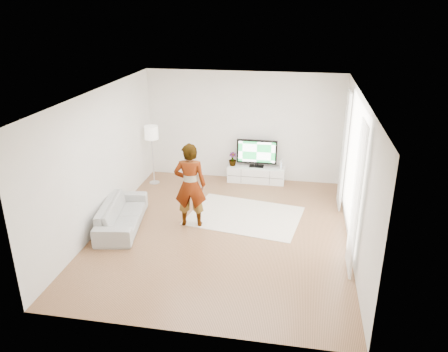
% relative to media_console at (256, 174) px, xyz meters
% --- Properties ---
extents(floor, '(6.00, 6.00, 0.00)m').
position_rel_media_console_xyz_m(floor, '(-0.38, -2.76, -0.21)').
color(floor, '#A06A48').
rests_on(floor, ground).
extents(ceiling, '(6.00, 6.00, 0.00)m').
position_rel_media_console_xyz_m(ceiling, '(-0.38, -2.76, 2.59)').
color(ceiling, white).
rests_on(ceiling, wall_back).
extents(wall_left, '(0.02, 6.00, 2.80)m').
position_rel_media_console_xyz_m(wall_left, '(-2.88, -2.76, 1.19)').
color(wall_left, white).
rests_on(wall_left, floor).
extents(wall_right, '(0.02, 6.00, 2.80)m').
position_rel_media_console_xyz_m(wall_right, '(2.12, -2.76, 1.19)').
color(wall_right, white).
rests_on(wall_right, floor).
extents(wall_back, '(5.00, 0.02, 2.80)m').
position_rel_media_console_xyz_m(wall_back, '(-0.38, 0.24, 1.19)').
color(wall_back, white).
rests_on(wall_back, floor).
extents(wall_front, '(5.00, 0.02, 2.80)m').
position_rel_media_console_xyz_m(wall_front, '(-0.38, -5.76, 1.19)').
color(wall_front, white).
rests_on(wall_front, floor).
extents(window, '(0.01, 2.60, 2.50)m').
position_rel_media_console_xyz_m(window, '(2.10, -2.46, 1.24)').
color(window, white).
rests_on(window, wall_right).
extents(curtain_near, '(0.04, 0.70, 2.60)m').
position_rel_media_console_xyz_m(curtain_near, '(2.02, -3.76, 1.14)').
color(curtain_near, white).
rests_on(curtain_near, floor).
extents(curtain_far, '(0.04, 0.70, 2.60)m').
position_rel_media_console_xyz_m(curtain_far, '(2.02, -1.16, 1.14)').
color(curtain_far, white).
rests_on(curtain_far, floor).
extents(media_console, '(1.46, 0.42, 0.41)m').
position_rel_media_console_xyz_m(media_console, '(0.00, 0.00, 0.00)').
color(media_console, white).
rests_on(media_console, floor).
extents(television, '(1.03, 0.20, 0.72)m').
position_rel_media_console_xyz_m(television, '(0.00, 0.03, 0.59)').
color(television, black).
rests_on(television, media_console).
extents(game_console, '(0.07, 0.16, 0.22)m').
position_rel_media_console_xyz_m(game_console, '(0.64, -0.00, 0.31)').
color(game_console, white).
rests_on(game_console, media_console).
extents(potted_plant, '(0.23, 0.23, 0.35)m').
position_rel_media_console_xyz_m(potted_plant, '(-0.62, 0.00, 0.38)').
color(potted_plant, '#3F7238').
rests_on(potted_plant, media_console).
extents(rug, '(2.59, 2.05, 0.01)m').
position_rel_media_console_xyz_m(rug, '(-0.03, -2.01, -0.20)').
color(rug, silver).
rests_on(rug, floor).
extents(player, '(0.70, 0.51, 1.78)m').
position_rel_media_console_xyz_m(player, '(-1.08, -2.60, 0.69)').
color(player, '#334772').
rests_on(player, rug).
extents(sofa, '(1.04, 1.99, 0.55)m').
position_rel_media_console_xyz_m(sofa, '(-2.48, -2.92, 0.07)').
color(sofa, '#A6A6A1').
rests_on(sofa, floor).
extents(floor_lamp, '(0.34, 0.34, 1.51)m').
position_rel_media_console_xyz_m(floor_lamp, '(-2.58, -0.53, 1.08)').
color(floor_lamp, silver).
rests_on(floor_lamp, floor).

